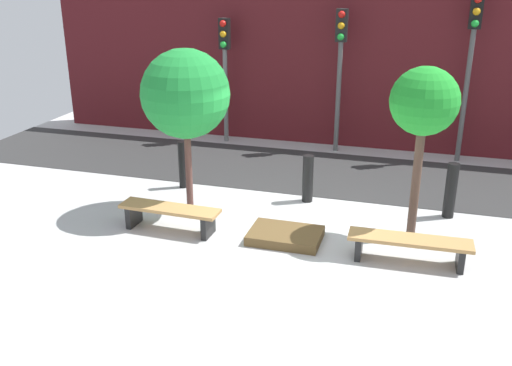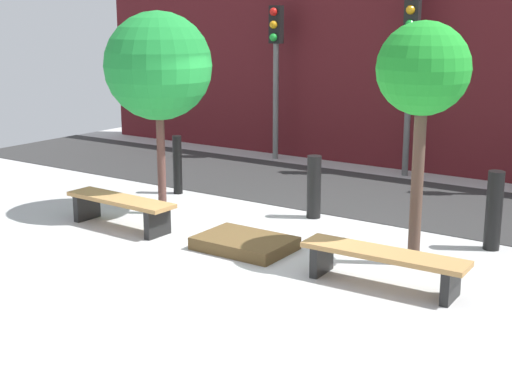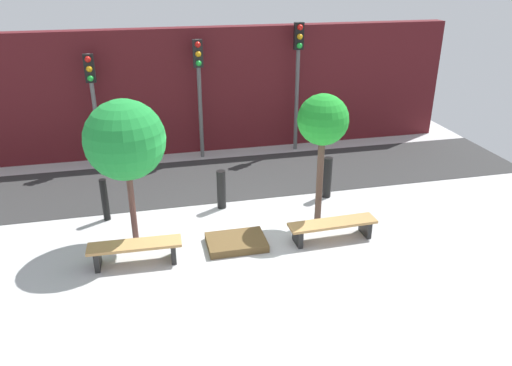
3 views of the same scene
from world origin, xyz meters
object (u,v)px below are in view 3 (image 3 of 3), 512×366
Objects in this scene: bench_right at (332,226)px; planter_bed at (236,242)px; traffic_light_west at (92,90)px; bollard_center at (327,178)px; tree_behind_right_bench at (323,122)px; bench_left at (135,249)px; traffic_light_mid_west at (199,78)px; traffic_light_mid_east at (298,65)px; tree_behind_left_bench at (125,140)px; bollard_left at (221,190)px; bollard_far_left at (105,200)px.

bench_right is 2.11m from planter_bed.
bench_right is 7.85m from traffic_light_west.
planter_bed is 3.34m from bollard_center.
bench_left is at bearing -167.55° from tree_behind_right_bench.
bench_left is 4.75m from tree_behind_right_bench.
bollard_center is at bearing 60.39° from tree_behind_right_bench.
tree_behind_right_bench is 0.85× the size of traffic_light_mid_west.
traffic_light_mid_east is at bearing 78.94° from bench_right.
planter_bed is 0.41× the size of tree_behind_right_bench.
planter_bed is 3.13m from tree_behind_left_bench.
bollard_center is 4.20m from traffic_light_mid_east.
bench_right is at bearing -44.57° from bollard_left.
planter_bed is 0.32× the size of traffic_light_mid_east.
bollard_far_left is (-4.82, 1.14, -1.88)m from tree_behind_right_bench.
tree_behind_right_bench is at bearing -13.25° from bollard_far_left.
planter_bed is 0.35× the size of traffic_light_mid_west.
tree_behind_left_bench is 1.04× the size of tree_behind_right_bench.
bollard_center reaches higher than bollard_far_left.
bench_left is at bearing -132.07° from traffic_light_mid_east.
traffic_light_mid_west is at bearing 127.30° from bollard_center.
traffic_light_mid_east is (5.74, 3.59, 2.19)m from bollard_far_left.
bollard_far_left is 0.26× the size of traffic_light_mid_east.
traffic_light_mid_west is at bearing 66.15° from tree_behind_left_bench.
traffic_light_mid_east is (0.92, 4.72, 0.30)m from tree_behind_right_bench.
traffic_light_west is 3.01m from traffic_light_mid_west.
tree_behind_left_bench is (-4.18, 0.92, 1.99)m from bench_right.
traffic_light_mid_east is (5.10, 4.72, 0.40)m from tree_behind_left_bench.
bench_right is 6.39m from traffic_light_mid_west.
traffic_light_mid_west is at bearing 71.52° from bench_left.
bollard_left is (2.09, 2.06, 0.16)m from bench_left.
bollard_left is 5.01m from traffic_light_west.
bollard_left is at bearing -129.96° from traffic_light_mid_east.
bollard_far_left reaches higher than bench_right.
bench_right is 0.55× the size of traffic_light_mid_west.
tree_behind_right_bench is 4.82m from traffic_light_mid_east.
traffic_light_mid_east reaches higher than bollard_far_left.
traffic_light_mid_west is (-2.09, 5.65, 2.14)m from bench_right.
bollard_center is 0.27× the size of traffic_light_mid_east.
bollard_left is (-2.09, 2.06, 0.17)m from bench_right.
traffic_light_mid_west is (3.01, 0.00, 0.19)m from traffic_light_west.
traffic_light_mid_east is at bearing 78.99° from tree_behind_right_bench.
bollard_center is at bearing 0.00° from bollard_left.
traffic_light_west reaches higher than bench_left.
planter_bed is at bearing -90.00° from traffic_light_mid_west.
bollard_left is at bearing -50.03° from traffic_light_west.
tree_behind_left_bench is 3.21× the size of bollard_left.
planter_bed is at bearing -145.80° from bollard_center.
traffic_light_mid_west is at bearing 90.00° from bollard_left.
traffic_light_west is (-5.74, 3.59, 1.73)m from bollard_center.
traffic_light_mid_west is (2.09, 4.72, 0.15)m from tree_behind_left_bench.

